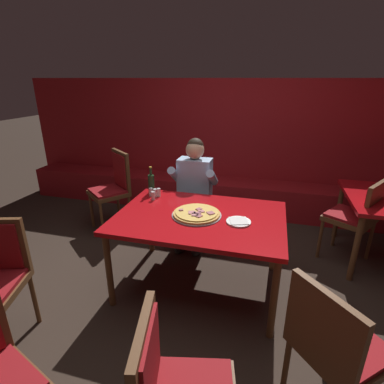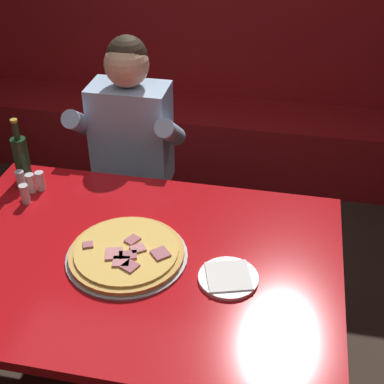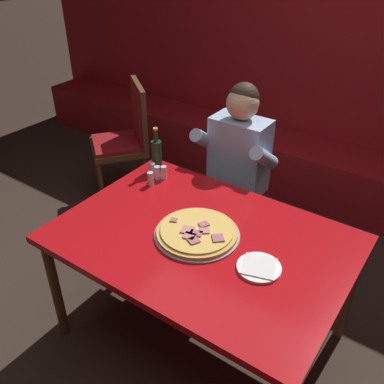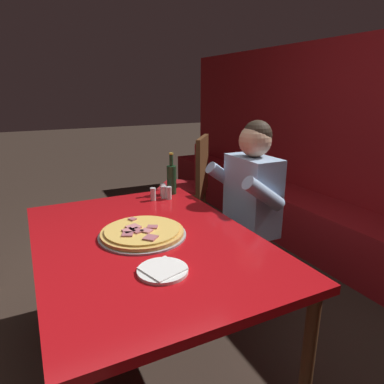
{
  "view_description": "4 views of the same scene",
  "coord_description": "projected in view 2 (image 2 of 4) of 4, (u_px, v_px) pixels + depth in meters",
  "views": [
    {
      "loc": [
        0.56,
        -2.36,
        1.9
      ],
      "look_at": [
        -0.09,
        0.06,
        0.94
      ],
      "focal_mm": 28.0,
      "sensor_mm": 36.0,
      "label": 1
    },
    {
      "loc": [
        0.5,
        -1.4,
        2.04
      ],
      "look_at": [
        0.17,
        0.21,
        0.92
      ],
      "focal_mm": 50.0,
      "sensor_mm": 36.0,
      "label": 2
    },
    {
      "loc": [
        0.95,
        -1.44,
        2.12
      ],
      "look_at": [
        -0.08,
        0.02,
        0.98
      ],
      "focal_mm": 40.0,
      "sensor_mm": 36.0,
      "label": 3
    },
    {
      "loc": [
        1.51,
        -0.49,
        1.47
      ],
      "look_at": [
        0.11,
        0.2,
        0.99
      ],
      "focal_mm": 32.0,
      "sensor_mm": 36.0,
      "label": 4
    }
  ],
  "objects": [
    {
      "name": "booth_wall_panel",
      "position": [
        225.0,
        24.0,
        3.6
      ],
      "size": [
        6.8,
        0.16,
        1.9
      ],
      "primitive_type": "cube",
      "color": "maroon",
      "rests_on": "ground_plane"
    },
    {
      "name": "plate_white_paper",
      "position": [
        228.0,
        278.0,
        1.84
      ],
      "size": [
        0.21,
        0.21,
        0.02
      ],
      "color": "white",
      "rests_on": "main_dining_table"
    },
    {
      "name": "pizza",
      "position": [
        127.0,
        254.0,
        1.93
      ],
      "size": [
        0.44,
        0.44,
        0.05
      ],
      "color": "#9E9EA3",
      "rests_on": "main_dining_table"
    },
    {
      "name": "shaker_red_pepper_flakes",
      "position": [
        25.0,
        195.0,
        2.21
      ],
      "size": [
        0.04,
        0.04,
        0.09
      ],
      "color": "silver",
      "rests_on": "main_dining_table"
    },
    {
      "name": "booth_bench",
      "position": [
        215.0,
        140.0,
        3.74
      ],
      "size": [
        6.46,
        0.48,
        0.46
      ],
      "primitive_type": "cube",
      "color": "maroon",
      "rests_on": "ground_plane"
    },
    {
      "name": "main_dining_table",
      "position": [
        136.0,
        270.0,
        1.98
      ],
      "size": [
        1.49,
        1.04,
        0.75
      ],
      "color": "brown",
      "rests_on": "ground_plane"
    },
    {
      "name": "diner_seated_blue_shirt",
      "position": [
        128.0,
        156.0,
        2.63
      ],
      "size": [
        0.53,
        0.53,
        1.27
      ],
      "color": "black",
      "rests_on": "ground_plane"
    },
    {
      "name": "shaker_black_pepper",
      "position": [
        40.0,
        182.0,
        2.29
      ],
      "size": [
        0.04,
        0.04,
        0.09
      ],
      "color": "silver",
      "rests_on": "main_dining_table"
    },
    {
      "name": "shaker_oregano",
      "position": [
        31.0,
        184.0,
        2.27
      ],
      "size": [
        0.04,
        0.04,
        0.09
      ],
      "color": "silver",
      "rests_on": "main_dining_table"
    },
    {
      "name": "ground_plane",
      "position": [
        145.0,
        384.0,
        2.37
      ],
      "size": [
        24.0,
        24.0,
        0.0
      ],
      "primitive_type": "plane",
      "color": "#33261E"
    },
    {
      "name": "shaker_parmesan",
      "position": [
        21.0,
        181.0,
        2.29
      ],
      "size": [
        0.04,
        0.04,
        0.09
      ],
      "color": "silver",
      "rests_on": "main_dining_table"
    },
    {
      "name": "beer_bottle",
      "position": [
        21.0,
        157.0,
        2.32
      ],
      "size": [
        0.07,
        0.07,
        0.29
      ],
      "color": "#19381E",
      "rests_on": "main_dining_table"
    }
  ]
}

